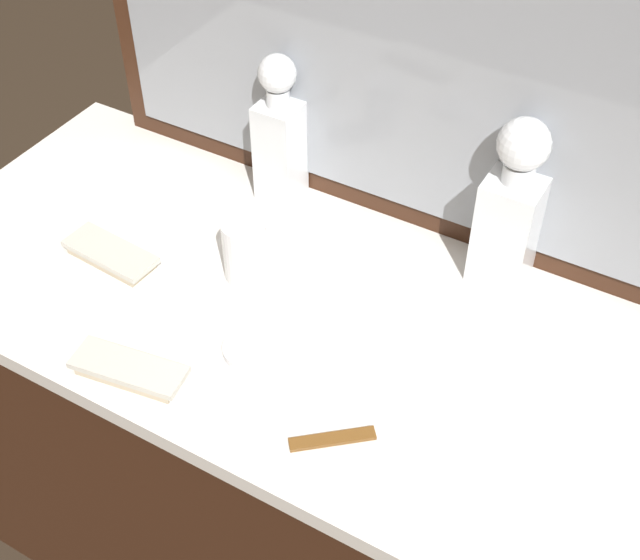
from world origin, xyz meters
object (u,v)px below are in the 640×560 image
Objects in this scene: crystal_tumbler_right at (245,252)px; silver_brush_left at (129,370)px; silver_brush_far_right at (111,255)px; porcelain_dish at (250,349)px; tortoiseshell_comb at (332,439)px; crystal_decanter_far_left at (280,142)px; crystal_decanter_front at (510,217)px.

silver_brush_left is (-0.03, -0.26, -0.04)m from crystal_tumbler_right.
crystal_tumbler_right is 0.65× the size of silver_brush_far_right.
silver_brush_left is 0.18m from porcelain_dish.
silver_brush_far_right is at bearing -158.73° from crystal_tumbler_right.
crystal_tumbler_right is at bearing 142.46° from tortoiseshell_comb.
silver_brush_left is at bearing -134.76° from porcelain_dish.
crystal_decanter_far_left reaches higher than crystal_tumbler_right.
crystal_decanter_far_left is 2.66× the size of tortoiseshell_comb.
crystal_decanter_far_left is 0.56m from tortoiseshell_comb.
tortoiseshell_comb is at bearing -51.05° from crystal_decanter_far_left.
tortoiseshell_comb is at bearing -99.78° from crystal_decanter_front.
crystal_decanter_front is at bearing 80.22° from tortoiseshell_comb.
crystal_decanter_front is 0.61m from silver_brush_left.
crystal_tumbler_right is (0.06, -0.21, -0.06)m from crystal_decanter_far_left.
silver_brush_far_right is (-0.15, -0.29, -0.10)m from crystal_decanter_far_left.
crystal_tumbler_right is at bearing -72.98° from crystal_decanter_far_left.
crystal_decanter_front is 0.44m from tortoiseshell_comb.
tortoiseshell_comb is at bearing 8.71° from silver_brush_left.
crystal_decanter_far_left is at bearing 114.84° from porcelain_dish.
crystal_decanter_front is 0.64m from silver_brush_far_right.
crystal_decanter_far_left is 0.23m from crystal_tumbler_right.
crystal_decanter_front is 0.44m from porcelain_dish.
crystal_tumbler_right is 1.30× the size of porcelain_dish.
crystal_decanter_far_left is 0.34m from silver_brush_far_right.
porcelain_dish is (0.31, -0.05, -0.01)m from silver_brush_far_right.
silver_brush_far_right is (-0.56, -0.29, -0.10)m from crystal_decanter_front.
silver_brush_far_right reaches higher than tortoiseshell_comb.
porcelain_dish is 0.20m from tortoiseshell_comb.
crystal_decanter_front is 3.48× the size of porcelain_dish.
crystal_decanter_front reaches higher than silver_brush_left.
crystal_tumbler_right is 0.17m from porcelain_dish.
crystal_decanter_front reaches higher than crystal_tumbler_right.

